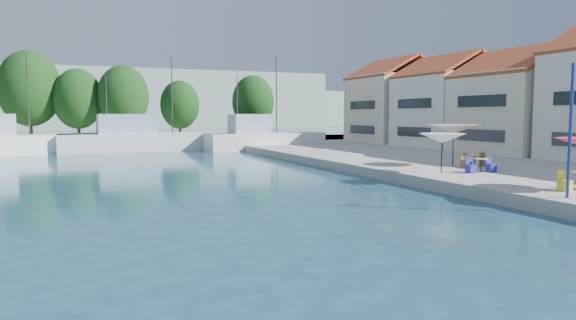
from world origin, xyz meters
name	(u,v)px	position (x,y,z in m)	size (l,w,h in m)	color
quay_right	(531,160)	(22.00, 30.00, 0.30)	(32.00, 92.00, 0.60)	gray
quay_far	(92,144)	(-8.00, 67.00, 0.30)	(90.00, 16.00, 0.60)	gray
hill_east	(225,109)	(40.00, 180.00, 6.00)	(140.00, 40.00, 12.00)	#96A497
building_04	(522,99)	(24.00, 33.00, 5.02)	(9.00, 8.80, 9.20)	beige
building_05	(448,99)	(24.00, 42.00, 5.26)	(8.40, 8.80, 9.70)	silver
building_06	(395,99)	(24.00, 51.00, 5.50)	(9.00, 8.80, 10.20)	beige
trawler_02	(6,143)	(-15.87, 55.37, 1.07)	(17.29, 10.54, 10.20)	white
trawler_03	(150,140)	(-2.66, 56.47, 1.07)	(18.88, 5.12, 10.20)	silver
trawler_04	(263,140)	(8.53, 52.67, 1.07)	(12.99, 4.19, 10.20)	silver
tree_04	(29,89)	(-14.84, 71.79, 6.93)	(7.41, 7.41, 10.97)	#3F2B19
tree_05	(78,99)	(-9.42, 70.22, 5.69)	(5.96, 5.96, 8.83)	#3F2B19
tree_06	(123,97)	(-4.18, 68.66, 5.96)	(6.28, 6.28, 9.29)	#3F2B19
tree_07	(180,105)	(3.43, 71.86, 5.10)	(5.26, 5.26, 7.79)	#3F2B19
tree_08	(253,102)	(13.16, 69.47, 5.57)	(5.82, 5.82, 8.62)	#3F2B19
umbrella_white	(442,138)	(8.14, 23.41, 2.47)	(2.48, 2.48, 2.12)	black
umbrella_cream	(454,129)	(11.44, 26.40, 2.85)	(3.21, 3.21, 2.51)	black
cafe_table_02	(481,167)	(10.21, 22.71, 0.89)	(1.82, 0.70, 0.76)	black
cafe_table_03	(475,162)	(12.10, 25.22, 0.89)	(1.82, 0.70, 0.76)	black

